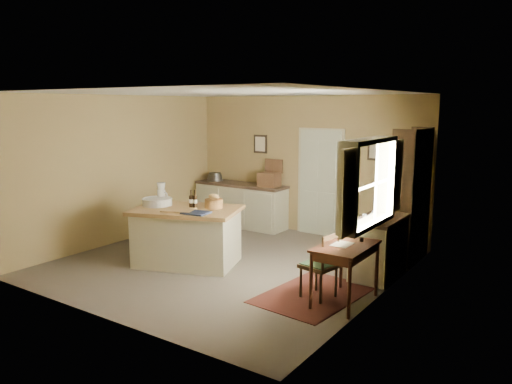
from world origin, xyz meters
TOP-DOWN VIEW (x-y plane):
  - ground at (0.00, 0.00)m, footprint 5.00×5.00m
  - wall_back at (0.00, 2.50)m, footprint 5.00×0.10m
  - wall_front at (0.00, -2.50)m, footprint 5.00×0.10m
  - wall_left at (-2.50, 0.00)m, footprint 0.10×5.00m
  - wall_right at (2.50, 0.00)m, footprint 0.10×5.00m
  - ceiling at (0.00, 0.00)m, footprint 5.00×5.00m
  - door at (0.35, 2.47)m, footprint 0.97×0.06m
  - framed_prints at (0.20, 2.48)m, footprint 2.82×0.02m
  - window at (2.42, -0.20)m, footprint 0.25×1.99m
  - work_island at (-0.56, -0.38)m, footprint 1.90×1.56m
  - sideboard at (-1.34, 2.20)m, footprint 2.04×0.58m
  - rug at (1.75, -0.43)m, footprint 1.25×1.70m
  - writing_desk at (2.20, -0.43)m, footprint 0.59×0.97m
  - desk_chair at (1.85, -0.47)m, footprint 0.47×0.47m
  - right_cabinet at (2.20, 0.76)m, footprint 0.58×1.04m
  - shelving_unit at (2.36, 1.82)m, footprint 0.37×0.97m

SIDE VIEW (x-z plane):
  - ground at x=0.00m, z-range 0.00..0.00m
  - rug at x=1.75m, z-range 0.00..0.01m
  - desk_chair at x=1.85m, z-range 0.00..0.87m
  - right_cabinet at x=2.20m, z-range -0.04..0.95m
  - sideboard at x=-1.34m, z-range -0.11..1.07m
  - work_island at x=-0.56m, z-range -0.12..1.08m
  - writing_desk at x=2.20m, z-range 0.27..1.08m
  - door at x=0.35m, z-range 0.00..2.11m
  - shelving_unit at x=2.36m, z-range 0.00..2.16m
  - wall_back at x=0.00m, z-range 0.00..2.70m
  - wall_front at x=0.00m, z-range 0.00..2.70m
  - wall_left at x=-2.50m, z-range 0.00..2.70m
  - wall_right at x=2.50m, z-range 0.00..2.70m
  - window at x=2.42m, z-range 0.99..2.11m
  - framed_prints at x=0.20m, z-range 1.53..1.91m
  - ceiling at x=0.00m, z-range 2.70..2.70m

